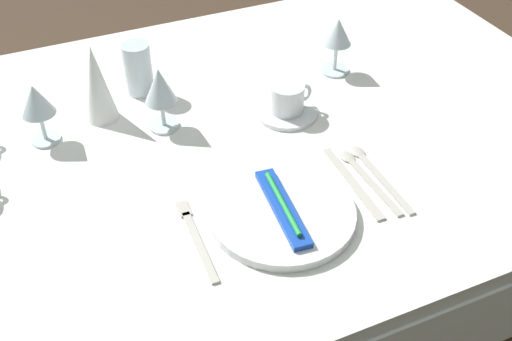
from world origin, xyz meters
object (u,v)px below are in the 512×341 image
wine_glass_right (337,36)px  drink_tumbler (139,72)px  wine_glass_left (36,103)px  wine_glass_centre (160,89)px  dinner_plate (282,214)px  fork_outer (195,236)px  dinner_knife (354,184)px  spoon_soup (363,174)px  coffee_cup_right (288,98)px  toothbrush_package (283,207)px  napkin_folded (97,83)px  spoon_dessert (374,170)px

wine_glass_right → drink_tumbler: 0.48m
wine_glass_left → wine_glass_centre: bearing=-12.3°
dinner_plate → wine_glass_centre: (-0.11, 0.36, 0.09)m
fork_outer → dinner_knife: same height
spoon_soup → wine_glass_centre: 0.45m
fork_outer → coffee_cup_right: coffee_cup_right is taller
wine_glass_right → dinner_knife: bearing=-114.1°
wine_glass_left → toothbrush_package: bearing=-49.0°
wine_glass_centre → wine_glass_left: size_ratio=1.06×
spoon_soup → wine_glass_centre: (-0.31, 0.32, 0.10)m
spoon_soup → drink_tumbler: size_ratio=1.71×
fork_outer → wine_glass_centre: bearing=81.8°
dinner_plate → fork_outer: 0.16m
fork_outer → wine_glass_left: 0.45m
coffee_cup_right → wine_glass_left: (-0.51, 0.12, 0.05)m
drink_tumbler → napkin_folded: size_ratio=0.69×
spoon_dessert → wine_glass_left: (-0.58, 0.37, 0.09)m
spoon_soup → fork_outer: bearing=-175.6°
wine_glass_left → wine_glass_right: wine_glass_right is taller
wine_glass_centre → wine_glass_right: 0.46m
dinner_plate → wine_glass_right: (0.34, 0.41, 0.09)m
spoon_soup → wine_glass_centre: bearing=134.8°
dinner_plate → drink_tumbler: 0.53m
toothbrush_package → coffee_cup_right: (0.15, 0.30, 0.02)m
fork_outer → spoon_dessert: bearing=4.2°
dinner_plate → toothbrush_package: bearing=180.0°
toothbrush_package → wine_glass_left: wine_glass_left is taller
wine_glass_left → drink_tumbler: bearing=23.6°
dinner_plate → spoon_soup: size_ratio=1.28×
wine_glass_left → wine_glass_right: 0.70m
wine_glass_right → napkin_folded: napkin_folded is taller
napkin_folded → toothbrush_package: bearing=-62.9°
dinner_plate → spoon_dessert: (0.22, 0.04, -0.01)m
wine_glass_right → wine_glass_left: bearing=-179.9°
wine_glass_centre → napkin_folded: napkin_folded is taller
napkin_folded → coffee_cup_right: bearing=-21.6°
wine_glass_right → dinner_plate: bearing=-129.5°
wine_glass_centre → drink_tumbler: (-0.01, 0.16, -0.04)m
fork_outer → spoon_dessert: (0.39, 0.03, 0.00)m
coffee_cup_right → wine_glass_right: (0.19, 0.12, 0.06)m
toothbrush_package → drink_tumbler: drink_tumbler is taller
fork_outer → wine_glass_right: bearing=38.2°
coffee_cup_right → wine_glass_left: wine_glass_left is taller
spoon_soup → napkin_folded: size_ratio=1.18×
spoon_soup → drink_tumbler: bearing=124.2°
fork_outer → spoon_dessert: 0.39m
wine_glass_centre → coffee_cup_right: bearing=-13.2°
dinner_knife → drink_tumbler: drink_tumbler is taller
dinner_knife → fork_outer: bearing=-178.6°
wine_glass_centre → wine_glass_left: (-0.24, 0.05, -0.00)m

